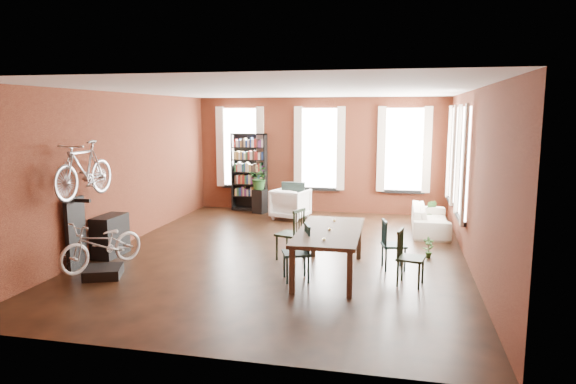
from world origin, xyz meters
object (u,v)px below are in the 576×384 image
(bike_trainer, at_px, (103,272))
(dining_table, at_px, (329,252))
(dining_chair_a, at_px, (296,253))
(cream_sofa, at_px, (430,214))
(dining_chair_d, at_px, (394,245))
(bookshelf, at_px, (249,172))
(dining_chair_b, at_px, (290,234))
(plant_stand, at_px, (260,201))
(white_armchair, at_px, (291,202))
(console_table, at_px, (110,236))
(dining_chair_c, at_px, (411,258))
(bicycle_floor, at_px, (101,223))

(bike_trainer, bearing_deg, dining_table, 14.51)
(dining_chair_a, height_order, cream_sofa, dining_chair_a)
(dining_chair_d, distance_m, cream_sofa, 3.29)
(bookshelf, bearing_deg, bike_trainer, -95.99)
(dining_chair_b, xyz_separation_m, plant_stand, (-1.79, 4.29, -0.16))
(white_armchair, bearing_deg, dining_table, 124.84)
(console_table, xyz_separation_m, plant_stand, (1.70, 4.80, -0.07))
(dining_chair_c, distance_m, white_armchair, 5.62)
(dining_table, bearing_deg, console_table, 175.65)
(dining_chair_d, relative_size, plant_stand, 1.34)
(dining_chair_a, relative_size, cream_sofa, 0.45)
(dining_chair_c, distance_m, cream_sofa, 4.05)
(dining_table, bearing_deg, plant_stand, 116.75)
(dining_chair_d, xyz_separation_m, white_armchair, (-2.73, 3.92, -0.00))
(bike_trainer, xyz_separation_m, plant_stand, (1.09, 6.03, 0.24))
(white_armchair, height_order, console_table, white_armchair)
(dining_chair_b, relative_size, dining_chair_d, 1.11)
(plant_stand, xyz_separation_m, bicycle_floor, (-1.08, -6.04, 0.62))
(dining_chair_a, height_order, dining_chair_c, dining_chair_a)
(plant_stand, bearing_deg, cream_sofa, -16.02)
(dining_chair_b, height_order, cream_sofa, dining_chair_b)
(white_armchair, bearing_deg, bookshelf, -19.96)
(dining_chair_a, bearing_deg, dining_chair_c, 74.30)
(dining_chair_a, height_order, dining_chair_d, dining_chair_a)
(dining_table, relative_size, dining_chair_a, 2.46)
(cream_sofa, xyz_separation_m, bike_trainer, (-5.63, -4.73, -0.32))
(dining_chair_b, bearing_deg, cream_sofa, 156.46)
(dining_chair_d, distance_m, console_table, 5.44)
(dining_chair_b, xyz_separation_m, bike_trainer, (-2.89, -1.75, -0.41))
(bike_trainer, bearing_deg, plant_stand, 79.71)
(dining_chair_c, xyz_separation_m, white_armchair, (-3.02, 4.74, -0.01))
(bicycle_floor, bearing_deg, dining_chair_c, 31.41)
(dining_chair_c, relative_size, bike_trainer, 1.53)
(dining_chair_d, bearing_deg, bike_trainer, 94.99)
(dining_table, relative_size, bookshelf, 1.05)
(dining_chair_c, relative_size, plant_stand, 1.37)
(dining_chair_a, relative_size, dining_chair_c, 1.04)
(dining_chair_a, distance_m, console_table, 3.91)
(cream_sofa, height_order, bicycle_floor, bicycle_floor)
(plant_stand, relative_size, bicycle_floor, 0.42)
(bike_trainer, relative_size, console_table, 0.74)
(dining_table, xyz_separation_m, bicycle_floor, (-3.73, -0.98, 0.56))
(dining_chair_d, height_order, white_armchair, dining_chair_d)
(bookshelf, relative_size, white_armchair, 2.50)
(dining_chair_c, bearing_deg, bike_trainer, 109.82)
(dining_table, xyz_separation_m, dining_chair_a, (-0.50, -0.41, 0.08))
(dining_table, xyz_separation_m, dining_chair_d, (1.08, 0.57, 0.05))
(dining_chair_b, relative_size, bike_trainer, 1.67)
(dining_chair_a, xyz_separation_m, bike_trainer, (-3.25, -0.56, -0.38))
(dining_chair_a, height_order, plant_stand, dining_chair_a)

